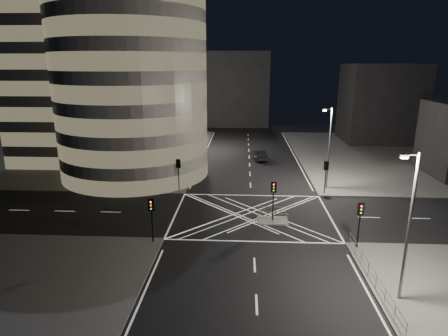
# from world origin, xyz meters

# --- Properties ---
(ground) EXTENTS (120.00, 120.00, 0.00)m
(ground) POSITION_xyz_m (0.00, 0.00, 0.00)
(ground) COLOR black
(ground) RESTS_ON ground
(sidewalk_far_left) EXTENTS (42.00, 42.00, 0.15)m
(sidewalk_far_left) POSITION_xyz_m (-29.00, 27.00, 0.07)
(sidewalk_far_left) COLOR #54514F
(sidewalk_far_left) RESTS_ON ground
(sidewalk_far_right) EXTENTS (42.00, 42.00, 0.15)m
(sidewalk_far_right) POSITION_xyz_m (29.00, 27.00, 0.07)
(sidewalk_far_right) COLOR #54514F
(sidewalk_far_right) RESTS_ON ground
(central_island) EXTENTS (3.00, 2.00, 0.15)m
(central_island) POSITION_xyz_m (2.00, -1.50, 0.07)
(central_island) COLOR slate
(central_island) RESTS_ON ground
(office_tower_curved) EXTENTS (30.00, 29.00, 27.20)m
(office_tower_curved) POSITION_xyz_m (-20.74, 18.74, 12.65)
(office_tower_curved) COLOR gray
(office_tower_curved) RESTS_ON sidewalk_far_left
(office_block_rear) EXTENTS (24.00, 16.00, 22.00)m
(office_block_rear) POSITION_xyz_m (-22.00, 42.00, 11.15)
(office_block_rear) COLOR gray
(office_block_rear) RESTS_ON sidewalk_far_left
(building_right_far) EXTENTS (14.00, 12.00, 15.00)m
(building_right_far) POSITION_xyz_m (26.00, 40.00, 7.65)
(building_right_far) COLOR black
(building_right_far) RESTS_ON sidewalk_far_right
(building_far_end) EXTENTS (18.00, 8.00, 18.00)m
(building_far_end) POSITION_xyz_m (-4.00, 58.00, 9.00)
(building_far_end) COLOR black
(building_far_end) RESTS_ON ground
(tree_a) EXTENTS (4.76, 4.76, 6.82)m
(tree_a) POSITION_xyz_m (-10.50, 9.00, 4.23)
(tree_a) COLOR black
(tree_a) RESTS_ON sidewalk_far_left
(tree_b) EXTENTS (4.98, 4.98, 7.70)m
(tree_b) POSITION_xyz_m (-10.50, 15.00, 4.98)
(tree_b) COLOR black
(tree_b) RESTS_ON sidewalk_far_left
(tree_c) EXTENTS (3.76, 3.76, 6.96)m
(tree_c) POSITION_xyz_m (-10.50, 21.00, 4.93)
(tree_c) COLOR black
(tree_c) RESTS_ON sidewalk_far_left
(tree_d) EXTENTS (4.45, 4.45, 7.00)m
(tree_d) POSITION_xyz_m (-10.50, 27.00, 4.59)
(tree_d) COLOR black
(tree_d) RESTS_ON sidewalk_far_left
(tree_e) EXTENTS (3.96, 3.96, 6.91)m
(tree_e) POSITION_xyz_m (-10.50, 33.00, 4.77)
(tree_e) COLOR black
(tree_e) RESTS_ON sidewalk_far_left
(traffic_signal_fl) EXTENTS (0.55, 0.22, 4.00)m
(traffic_signal_fl) POSITION_xyz_m (-8.80, 6.80, 2.91)
(traffic_signal_fl) COLOR black
(traffic_signal_fl) RESTS_ON sidewalk_far_left
(traffic_signal_nl) EXTENTS (0.55, 0.22, 4.00)m
(traffic_signal_nl) POSITION_xyz_m (-8.80, -6.80, 2.91)
(traffic_signal_nl) COLOR black
(traffic_signal_nl) RESTS_ON sidewalk_near_left
(traffic_signal_fr) EXTENTS (0.55, 0.22, 4.00)m
(traffic_signal_fr) POSITION_xyz_m (8.80, 6.80, 2.91)
(traffic_signal_fr) COLOR black
(traffic_signal_fr) RESTS_ON sidewalk_far_right
(traffic_signal_nr) EXTENTS (0.55, 0.22, 4.00)m
(traffic_signal_nr) POSITION_xyz_m (8.80, -6.80, 2.91)
(traffic_signal_nr) COLOR black
(traffic_signal_nr) RESTS_ON sidewalk_near_right
(traffic_signal_island) EXTENTS (0.55, 0.22, 4.00)m
(traffic_signal_island) POSITION_xyz_m (2.00, -1.50, 2.91)
(traffic_signal_island) COLOR black
(traffic_signal_island) RESTS_ON central_island
(street_lamp_left_near) EXTENTS (1.25, 0.25, 10.00)m
(street_lamp_left_near) POSITION_xyz_m (-9.44, 12.00, 5.54)
(street_lamp_left_near) COLOR slate
(street_lamp_left_near) RESTS_ON sidewalk_far_left
(street_lamp_left_far) EXTENTS (1.25, 0.25, 10.00)m
(street_lamp_left_far) POSITION_xyz_m (-9.44, 30.00, 5.54)
(street_lamp_left_far) COLOR slate
(street_lamp_left_far) RESTS_ON sidewalk_far_left
(street_lamp_right_far) EXTENTS (1.25, 0.25, 10.00)m
(street_lamp_right_far) POSITION_xyz_m (9.44, 9.00, 5.54)
(street_lamp_right_far) COLOR slate
(street_lamp_right_far) RESTS_ON sidewalk_far_right
(street_lamp_right_near) EXTENTS (1.25, 0.25, 10.00)m
(street_lamp_right_near) POSITION_xyz_m (9.44, -14.00, 5.54)
(street_lamp_right_near) COLOR slate
(street_lamp_right_near) RESTS_ON sidewalk_near_right
(railing_near_right) EXTENTS (0.06, 11.70, 1.10)m
(railing_near_right) POSITION_xyz_m (8.30, -12.15, 0.70)
(railing_near_right) COLOR slate
(railing_near_right) RESTS_ON sidewalk_near_right
(railing_island_south) EXTENTS (2.80, 0.06, 1.10)m
(railing_island_south) POSITION_xyz_m (2.00, -2.40, 0.70)
(railing_island_south) COLOR slate
(railing_island_south) RESTS_ON central_island
(railing_island_north) EXTENTS (2.80, 0.06, 1.10)m
(railing_island_north) POSITION_xyz_m (2.00, -0.60, 0.70)
(railing_island_north) COLOR slate
(railing_island_north) RESTS_ON central_island
(sedan) EXTENTS (2.51, 5.14, 1.62)m
(sedan) POSITION_xyz_m (1.64, 23.19, 0.81)
(sedan) COLOR black
(sedan) RESTS_ON ground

